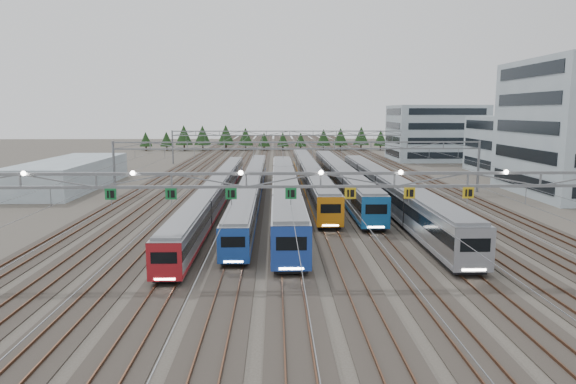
{
  "coord_description": "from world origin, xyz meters",
  "views": [
    {
      "loc": [
        -3.39,
        -38.25,
        12.39
      ],
      "look_at": [
        -2.02,
        18.43,
        3.5
      ],
      "focal_mm": 32.0,
      "sensor_mm": 36.0,
      "label": 1
    }
  ],
  "objects_px": {
    "gantry_far": "(290,137)",
    "depot_bldg_mid": "(512,145)",
    "train_a": "(218,190)",
    "gantry_mid": "(298,151)",
    "train_b": "(252,186)",
    "train_f": "(387,189)",
    "train_c": "(285,191)",
    "train_d": "(309,173)",
    "train_e": "(340,177)",
    "gantry_near": "(320,183)",
    "depot_bldg_north": "(435,133)",
    "west_shed": "(70,174)"
  },
  "relations": [
    {
      "from": "train_a",
      "to": "train_f",
      "type": "height_order",
      "value": "train_f"
    },
    {
      "from": "gantry_near",
      "to": "gantry_far",
      "type": "height_order",
      "value": "gantry_near"
    },
    {
      "from": "gantry_near",
      "to": "gantry_mid",
      "type": "distance_m",
      "value": 40.12
    },
    {
      "from": "gantry_mid",
      "to": "west_shed",
      "type": "bearing_deg",
      "value": 170.67
    },
    {
      "from": "gantry_mid",
      "to": "depot_bldg_mid",
      "type": "xyz_separation_m",
      "value": [
        44.76,
        25.19,
        -0.62
      ]
    },
    {
      "from": "gantry_far",
      "to": "depot_bldg_north",
      "type": "relative_size",
      "value": 2.56
    },
    {
      "from": "train_c",
      "to": "gantry_far",
      "type": "height_order",
      "value": "gantry_far"
    },
    {
      "from": "train_f",
      "to": "gantry_mid",
      "type": "xyz_separation_m",
      "value": [
        -11.25,
        11.69,
        4.14
      ]
    },
    {
      "from": "gantry_far",
      "to": "west_shed",
      "type": "distance_m",
      "value": 53.91
    },
    {
      "from": "depot_bldg_north",
      "to": "west_shed",
      "type": "bearing_deg",
      "value": -147.57
    },
    {
      "from": "train_b",
      "to": "west_shed",
      "type": "bearing_deg",
      "value": 158.37
    },
    {
      "from": "train_f",
      "to": "depot_bldg_mid",
      "type": "xyz_separation_m",
      "value": [
        33.51,
        36.88,
        3.52
      ]
    },
    {
      "from": "gantry_far",
      "to": "train_e",
      "type": "bearing_deg",
      "value": -81.05
    },
    {
      "from": "gantry_mid",
      "to": "west_shed",
      "type": "distance_m",
      "value": 37.8
    },
    {
      "from": "train_a",
      "to": "gantry_mid",
      "type": "height_order",
      "value": "gantry_mid"
    },
    {
      "from": "gantry_near",
      "to": "gantry_mid",
      "type": "bearing_deg",
      "value": 89.93
    },
    {
      "from": "train_e",
      "to": "depot_bldg_mid",
      "type": "bearing_deg",
      "value": 31.26
    },
    {
      "from": "train_d",
      "to": "west_shed",
      "type": "relative_size",
      "value": 2.29
    },
    {
      "from": "depot_bldg_mid",
      "to": "west_shed",
      "type": "distance_m",
      "value": 84.12
    },
    {
      "from": "train_a",
      "to": "gantry_mid",
      "type": "relative_size",
      "value": 1.2
    },
    {
      "from": "train_a",
      "to": "west_shed",
      "type": "bearing_deg",
      "value": 148.73
    },
    {
      "from": "train_a",
      "to": "gantry_mid",
      "type": "bearing_deg",
      "value": 40.47
    },
    {
      "from": "train_c",
      "to": "gantry_mid",
      "type": "bearing_deg",
      "value": 80.0
    },
    {
      "from": "gantry_near",
      "to": "depot_bldg_mid",
      "type": "height_order",
      "value": "depot_bldg_mid"
    },
    {
      "from": "train_b",
      "to": "west_shed",
      "type": "height_order",
      "value": "west_shed"
    },
    {
      "from": "gantry_far",
      "to": "west_shed",
      "type": "bearing_deg",
      "value": -133.62
    },
    {
      "from": "gantry_mid",
      "to": "train_c",
      "type": "bearing_deg",
      "value": -100.0
    },
    {
      "from": "train_e",
      "to": "gantry_near",
      "type": "distance_m",
      "value": 43.06
    },
    {
      "from": "train_d",
      "to": "train_b",
      "type": "bearing_deg",
      "value": -123.43
    },
    {
      "from": "train_e",
      "to": "depot_bldg_mid",
      "type": "relative_size",
      "value": 3.73
    },
    {
      "from": "train_b",
      "to": "train_f",
      "type": "bearing_deg",
      "value": -17.71
    },
    {
      "from": "gantry_far",
      "to": "depot_bldg_mid",
      "type": "relative_size",
      "value": 3.52
    },
    {
      "from": "train_a",
      "to": "gantry_near",
      "type": "height_order",
      "value": "gantry_near"
    },
    {
      "from": "train_d",
      "to": "depot_bldg_mid",
      "type": "xyz_separation_m",
      "value": [
        42.51,
        17.5,
        3.65
      ]
    },
    {
      "from": "train_f",
      "to": "depot_bldg_mid",
      "type": "relative_size",
      "value": 3.8
    },
    {
      "from": "train_f",
      "to": "depot_bldg_north",
      "type": "height_order",
      "value": "depot_bldg_north"
    },
    {
      "from": "gantry_far",
      "to": "train_f",
      "type": "bearing_deg",
      "value": -78.78
    },
    {
      "from": "gantry_far",
      "to": "depot_bldg_mid",
      "type": "xyz_separation_m",
      "value": [
        44.76,
        -19.81,
        -0.62
      ]
    },
    {
      "from": "train_f",
      "to": "train_e",
      "type": "bearing_deg",
      "value": 108.05
    },
    {
      "from": "train_c",
      "to": "depot_bldg_north",
      "type": "height_order",
      "value": "depot_bldg_north"
    },
    {
      "from": "train_d",
      "to": "train_e",
      "type": "bearing_deg",
      "value": -51.09
    },
    {
      "from": "train_f",
      "to": "gantry_near",
      "type": "xyz_separation_m",
      "value": [
        -11.3,
        -28.43,
        4.84
      ]
    },
    {
      "from": "gantry_far",
      "to": "depot_bldg_mid",
      "type": "height_order",
      "value": "depot_bldg_mid"
    },
    {
      "from": "gantry_near",
      "to": "train_b",
      "type": "bearing_deg",
      "value": 101.1
    },
    {
      "from": "train_c",
      "to": "gantry_near",
      "type": "height_order",
      "value": "gantry_near"
    },
    {
      "from": "train_b",
      "to": "train_e",
      "type": "relative_size",
      "value": 1.12
    },
    {
      "from": "gantry_mid",
      "to": "depot_bldg_north",
      "type": "xyz_separation_m",
      "value": [
        37.78,
        53.65,
        0.62
      ]
    },
    {
      "from": "train_f",
      "to": "gantry_near",
      "type": "bearing_deg",
      "value": -111.67
    },
    {
      "from": "train_c",
      "to": "gantry_mid",
      "type": "relative_size",
      "value": 1.02
    },
    {
      "from": "train_f",
      "to": "gantry_mid",
      "type": "height_order",
      "value": "gantry_mid"
    }
  ]
}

